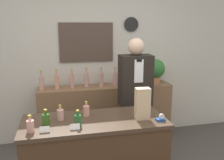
# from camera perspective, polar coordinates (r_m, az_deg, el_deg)

# --- Properties ---
(back_wall) EXTENTS (5.20, 0.09, 2.70)m
(back_wall) POSITION_cam_1_polar(r_m,az_deg,el_deg) (4.01, -4.12, 5.56)
(back_wall) COLOR beige
(back_wall) RESTS_ON ground_plane
(back_shelf) EXTENTS (2.08, 0.38, 0.91)m
(back_shelf) POSITION_cam_1_polar(r_m,az_deg,el_deg) (4.01, -1.40, -7.67)
(back_shelf) COLOR brown
(back_shelf) RESTS_ON ground_plane
(display_counter) EXTENTS (1.46, 0.63, 0.90)m
(display_counter) POSITION_cam_1_polar(r_m,az_deg,el_deg) (2.77, -3.89, -17.73)
(display_counter) COLOR #422B19
(display_counter) RESTS_ON ground_plane
(shopkeeper) EXTENTS (0.42, 0.27, 1.68)m
(shopkeeper) POSITION_cam_1_polar(r_m,az_deg,el_deg) (3.41, 5.27, -4.69)
(shopkeeper) COLOR black
(shopkeeper) RESTS_ON ground_plane
(potted_plant) EXTENTS (0.31, 0.31, 0.40)m
(potted_plant) POSITION_cam_1_polar(r_m,az_deg,el_deg) (4.07, 9.83, 2.34)
(potted_plant) COLOR #B27047
(potted_plant) RESTS_ON back_shelf
(paper_bag) EXTENTS (0.15, 0.10, 0.33)m
(paper_bag) POSITION_cam_1_polar(r_m,az_deg,el_deg) (2.55, 6.97, -5.39)
(paper_bag) COLOR tan
(paper_bag) RESTS_ON display_counter
(tape_dispenser) EXTENTS (0.09, 0.06, 0.07)m
(tape_dispenser) POSITION_cam_1_polar(r_m,az_deg,el_deg) (2.58, 11.10, -8.63)
(tape_dispenser) COLOR #1E4799
(tape_dispenser) RESTS_ON display_counter
(price_card_left) EXTENTS (0.09, 0.02, 0.06)m
(price_card_left) POSITION_cam_1_polar(r_m,az_deg,el_deg) (2.36, -15.13, -10.86)
(price_card_left) COLOR white
(price_card_left) RESTS_ON display_counter
(price_card_right) EXTENTS (0.09, 0.02, 0.06)m
(price_card_right) POSITION_cam_1_polar(r_m,az_deg,el_deg) (2.36, -8.45, -10.52)
(price_card_right) COLOR white
(price_card_right) RESTS_ON display_counter
(counter_bottle_0) EXTENTS (0.07, 0.07, 0.16)m
(counter_bottle_0) POSITION_cam_1_polar(r_m,az_deg,el_deg) (2.39, -18.17, -9.90)
(counter_bottle_0) COLOR tan
(counter_bottle_0) RESTS_ON display_counter
(counter_bottle_1) EXTENTS (0.07, 0.07, 0.16)m
(counter_bottle_1) POSITION_cam_1_polar(r_m,az_deg,el_deg) (2.50, -14.87, -8.67)
(counter_bottle_1) COLOR #2E5719
(counter_bottle_1) RESTS_ON display_counter
(counter_bottle_2) EXTENTS (0.07, 0.07, 0.16)m
(counter_bottle_2) POSITION_cam_1_polar(r_m,az_deg,el_deg) (2.59, -11.74, -7.69)
(counter_bottle_2) COLOR tan
(counter_bottle_2) RESTS_ON display_counter
(counter_bottle_3) EXTENTS (0.07, 0.07, 0.16)m
(counter_bottle_3) POSITION_cam_1_polar(r_m,az_deg,el_deg) (2.42, -7.82, -9.06)
(counter_bottle_3) COLOR #265A28
(counter_bottle_3) RESTS_ON display_counter
(counter_bottle_4) EXTENTS (0.07, 0.07, 0.16)m
(counter_bottle_4) POSITION_cam_1_polar(r_m,az_deg,el_deg) (2.66, -5.91, -6.91)
(counter_bottle_4) COLOR tan
(counter_bottle_4) RESTS_ON display_counter
(shelf_bottle_0) EXTENTS (0.07, 0.07, 0.30)m
(shelf_bottle_0) POSITION_cam_1_polar(r_m,az_deg,el_deg) (3.77, -15.83, -0.53)
(shelf_bottle_0) COLOR tan
(shelf_bottle_0) RESTS_ON back_shelf
(shelf_bottle_1) EXTENTS (0.07, 0.07, 0.30)m
(shelf_bottle_1) POSITION_cam_1_polar(r_m,az_deg,el_deg) (3.77, -12.46, -0.32)
(shelf_bottle_1) COLOR tan
(shelf_bottle_1) RESTS_ON back_shelf
(shelf_bottle_2) EXTENTS (0.07, 0.07, 0.30)m
(shelf_bottle_2) POSITION_cam_1_polar(r_m,az_deg,el_deg) (3.80, -9.13, -0.09)
(shelf_bottle_2) COLOR tan
(shelf_bottle_2) RESTS_ON back_shelf
(shelf_bottle_3) EXTENTS (0.07, 0.07, 0.30)m
(shelf_bottle_3) POSITION_cam_1_polar(r_m,az_deg,el_deg) (3.82, -5.82, 0.09)
(shelf_bottle_3) COLOR tan
(shelf_bottle_3) RESTS_ON back_shelf
(shelf_bottle_4) EXTENTS (0.07, 0.07, 0.30)m
(shelf_bottle_4) POSITION_cam_1_polar(r_m,az_deg,el_deg) (3.82, -2.47, 0.15)
(shelf_bottle_4) COLOR tan
(shelf_bottle_4) RESTS_ON back_shelf
(shelf_bottle_5) EXTENTS (0.07, 0.07, 0.30)m
(shelf_bottle_5) POSITION_cam_1_polar(r_m,az_deg,el_deg) (3.88, 0.71, 0.36)
(shelf_bottle_5) COLOR tan
(shelf_bottle_5) RESTS_ON back_shelf
(shelf_bottle_6) EXTENTS (0.07, 0.07, 0.30)m
(shelf_bottle_6) POSITION_cam_1_polar(r_m,az_deg,el_deg) (3.95, 3.78, 0.56)
(shelf_bottle_6) COLOR tan
(shelf_bottle_6) RESTS_ON back_shelf
(shelf_bottle_7) EXTENTS (0.07, 0.07, 0.30)m
(shelf_bottle_7) POSITION_cam_1_polar(r_m,az_deg,el_deg) (3.99, 6.97, 0.60)
(shelf_bottle_7) COLOR tan
(shelf_bottle_7) RESTS_ON back_shelf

